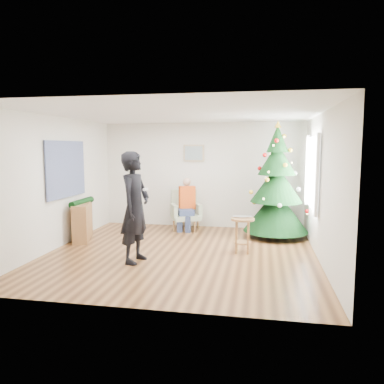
% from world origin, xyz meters
% --- Properties ---
extents(floor, '(5.00, 5.00, 0.00)m').
position_xyz_m(floor, '(0.00, 0.00, 0.00)').
color(floor, brown).
rests_on(floor, ground).
extents(ceiling, '(5.00, 5.00, 0.00)m').
position_xyz_m(ceiling, '(0.00, 0.00, 2.60)').
color(ceiling, white).
rests_on(ceiling, wall_back).
extents(wall_back, '(5.00, 0.00, 5.00)m').
position_xyz_m(wall_back, '(0.00, 2.50, 1.30)').
color(wall_back, silver).
rests_on(wall_back, floor).
extents(wall_front, '(5.00, 0.00, 5.00)m').
position_xyz_m(wall_front, '(0.00, -2.50, 1.30)').
color(wall_front, silver).
rests_on(wall_front, floor).
extents(wall_left, '(0.00, 5.00, 5.00)m').
position_xyz_m(wall_left, '(-2.50, 0.00, 1.30)').
color(wall_left, silver).
rests_on(wall_left, floor).
extents(wall_right, '(0.00, 5.00, 5.00)m').
position_xyz_m(wall_right, '(2.50, 0.00, 1.30)').
color(wall_right, silver).
rests_on(wall_right, floor).
extents(window_panel, '(0.04, 1.30, 1.40)m').
position_xyz_m(window_panel, '(2.47, 1.00, 1.50)').
color(window_panel, white).
rests_on(window_panel, wall_right).
extents(curtains, '(0.05, 1.75, 1.50)m').
position_xyz_m(curtains, '(2.44, 1.00, 1.50)').
color(curtains, white).
rests_on(curtains, wall_right).
extents(christmas_tree, '(1.42, 1.42, 2.57)m').
position_xyz_m(christmas_tree, '(1.80, 1.66, 1.16)').
color(christmas_tree, '#3F2816').
rests_on(christmas_tree, floor).
extents(stool, '(0.44, 0.44, 0.67)m').
position_xyz_m(stool, '(1.14, 0.26, 0.34)').
color(stool, brown).
rests_on(stool, floor).
extents(laptop, '(0.39, 0.27, 0.03)m').
position_xyz_m(laptop, '(1.14, 0.26, 0.68)').
color(laptop, silver).
rests_on(laptop, stool).
extents(armchair, '(0.84, 0.82, 0.96)m').
position_xyz_m(armchair, '(-0.33, 2.06, 0.35)').
color(armchair, '#A1B08E').
rests_on(armchair, floor).
extents(seated_person, '(0.49, 0.62, 1.26)m').
position_xyz_m(seated_person, '(-0.30, 2.01, 0.64)').
color(seated_person, navy).
rests_on(seated_person, armchair).
extents(standing_man, '(0.56, 0.76, 1.93)m').
position_xyz_m(standing_man, '(-0.67, -0.65, 0.96)').
color(standing_man, black).
rests_on(standing_man, floor).
extents(game_controller, '(0.05, 0.13, 0.04)m').
position_xyz_m(game_controller, '(-0.47, -0.68, 1.28)').
color(game_controller, white).
rests_on(game_controller, standing_man).
extents(console, '(0.60, 1.04, 0.80)m').
position_xyz_m(console, '(-2.33, 0.67, 0.40)').
color(console, brown).
rests_on(console, floor).
extents(garland, '(0.14, 0.90, 0.14)m').
position_xyz_m(garland, '(-2.33, 0.67, 0.82)').
color(garland, black).
rests_on(garland, console).
extents(tapestry, '(0.03, 1.50, 1.15)m').
position_xyz_m(tapestry, '(-2.46, 0.30, 1.55)').
color(tapestry, black).
rests_on(tapestry, wall_left).
extents(framed_picture, '(0.52, 0.05, 0.42)m').
position_xyz_m(framed_picture, '(-0.20, 2.46, 1.85)').
color(framed_picture, tan).
rests_on(framed_picture, wall_back).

